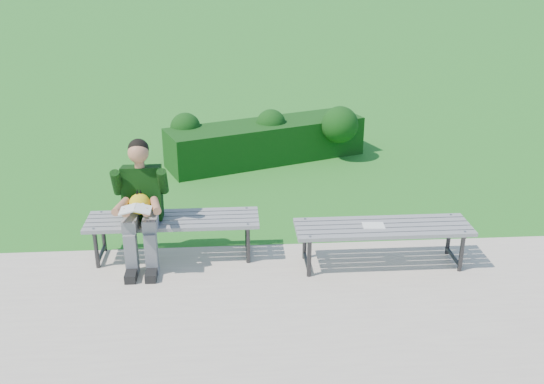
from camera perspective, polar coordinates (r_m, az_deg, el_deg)
The scene contains 7 objects.
ground at distance 6.80m, azimuth -4.85°, elevation -5.26°, with size 80.00×80.00×0.00m.
walkway at distance 5.30m, azimuth -5.03°, elevation -13.86°, with size 30.00×3.50×0.02m.
hedge at distance 9.44m, azimuth -0.21°, elevation 5.08°, with size 3.16×1.83×0.86m.
bench_left at distance 6.46m, azimuth -9.29°, elevation -2.89°, with size 1.80×0.50×0.46m.
bench_right at distance 6.32m, azimuth 10.38°, elevation -3.56°, with size 1.80×0.50×0.46m.
seated_boy at distance 6.30m, azimuth -12.23°, elevation -0.83°, with size 0.56×0.76×1.31m.
paper_sheet at distance 6.27m, azimuth 9.53°, elevation -3.13°, with size 0.23×0.18×0.01m.
Camera 1 is at (0.15, -6.04, 3.11)m, focal length 40.00 mm.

